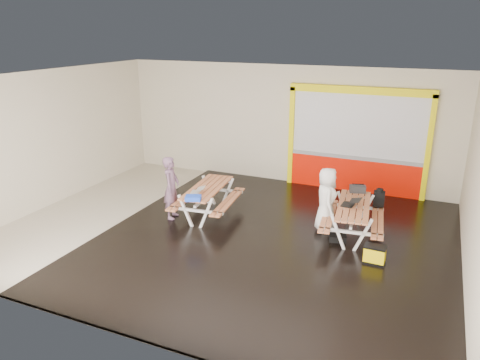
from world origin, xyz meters
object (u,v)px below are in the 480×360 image
at_px(picnic_table_left, 207,194).
at_px(dark_case, 338,238).
at_px(fluke_bag, 375,255).
at_px(picnic_table_right, 353,213).
at_px(blue_pouch, 193,198).
at_px(person_left, 171,188).
at_px(laptop_right, 350,203).
at_px(backpack, 379,198).
at_px(toolbox, 358,189).
at_px(person_right, 326,200).
at_px(laptop_left, 197,191).

height_order(picnic_table_left, dark_case, picnic_table_left).
xyz_separation_m(picnic_table_left, fluke_bag, (4.16, -0.84, -0.38)).
height_order(picnic_table_right, blue_pouch, blue_pouch).
bearing_deg(picnic_table_right, person_left, -170.01).
xyz_separation_m(person_left, dark_case, (4.00, 0.34, -0.71)).
xyz_separation_m(laptop_right, backpack, (0.50, 0.92, -0.12)).
distance_m(laptop_right, backpack, 1.06).
xyz_separation_m(picnic_table_left, toolbox, (3.43, 1.13, 0.26)).
bearing_deg(person_left, dark_case, -99.07).
bearing_deg(fluke_bag, person_right, 139.16).
distance_m(laptop_left, dark_case, 3.40).
bearing_deg(person_left, laptop_left, -100.89).
xyz_separation_m(blue_pouch, fluke_bag, (4.03, 0.09, -0.62)).
bearing_deg(dark_case, toolbox, 83.27).
distance_m(person_right, dark_case, 0.89).
xyz_separation_m(picnic_table_right, laptop_left, (-3.53, -0.71, 0.24)).
distance_m(picnic_table_left, laptop_right, 3.45).
bearing_deg(person_left, person_right, -92.35).
distance_m(person_left, toolbox, 4.45).
distance_m(person_right, toolbox, 1.02).
distance_m(person_right, laptop_right, 0.55).
xyz_separation_m(person_left, laptop_left, (0.69, 0.04, 0.01)).
relative_size(laptop_right, fluke_bag, 0.96).
height_order(laptop_right, fluke_bag, laptop_right).
height_order(person_left, laptop_left, person_left).
distance_m(person_left, fluke_bag, 4.92).
xyz_separation_m(person_left, backpack, (4.66, 1.62, -0.11)).
xyz_separation_m(picnic_table_right, person_left, (-4.22, -0.74, 0.23)).
xyz_separation_m(picnic_table_right, blue_pouch, (-3.38, -1.18, 0.25)).
height_order(laptop_left, blue_pouch, laptop_left).
bearing_deg(toolbox, picnic_table_left, -161.79).
distance_m(blue_pouch, toolbox, 3.89).
bearing_deg(picnic_table_left, backpack, 16.16).
distance_m(laptop_right, blue_pouch, 3.50).
bearing_deg(fluke_bag, backpack, 96.33).
height_order(laptop_right, blue_pouch, laptop_right).
bearing_deg(picnic_table_right, dark_case, -119.17).
distance_m(picnic_table_right, fluke_bag, 1.33).
height_order(picnic_table_right, laptop_left, laptop_left).
height_order(picnic_table_left, person_right, person_right).
bearing_deg(fluke_bag, dark_case, 141.79).
bearing_deg(fluke_bag, person_left, 175.87).
distance_m(picnic_table_right, backpack, 0.99).
distance_m(picnic_table_left, laptop_left, 0.50).
bearing_deg(picnic_table_left, fluke_bag, -11.37).
bearing_deg(toolbox, dark_case, -96.73).
relative_size(person_left, laptop_right, 3.70).
xyz_separation_m(laptop_left, toolbox, (3.46, 1.58, 0.03)).
relative_size(picnic_table_left, person_right, 1.42).
height_order(person_right, blue_pouch, person_right).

